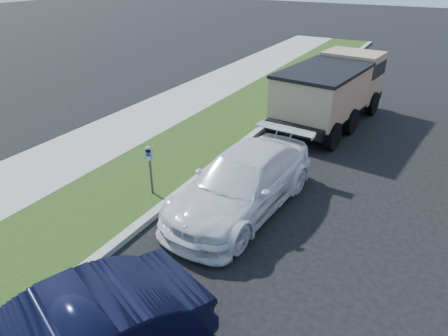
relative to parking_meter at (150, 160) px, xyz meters
The scene contains 5 objects.
ground 3.40m from the parking_meter, ahead, with size 120.00×120.00×0.00m, color black.
streetside 3.14m from the parking_meter, 143.28° to the left, with size 6.12×50.00×0.15m.
parking_meter is the anchor object (origin of this frame).
white_wagon 2.49m from the parking_meter, 17.64° to the left, with size 2.10×5.17×1.50m, color white.
dump_truck 8.52m from the parking_meter, 72.27° to the left, with size 3.10×6.46×2.44m.
Camera 1 is at (3.03, -7.00, 5.74)m, focal length 32.00 mm.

